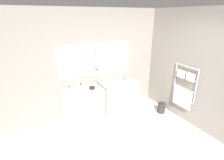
{
  "coord_description": "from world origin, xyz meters",
  "views": [
    {
      "loc": [
        -1.64,
        -1.66,
        2.45
      ],
      "look_at": [
        0.06,
        1.51,
        1.09
      ],
      "focal_mm": 28.0,
      "sensor_mm": 36.0,
      "label": 1
    }
  ],
  "objects_px": {
    "vanity_left": "(83,106)",
    "waste_bin": "(161,108)",
    "flower_vase": "(125,77)",
    "toiletry_bottle": "(70,90)",
    "vanity_right": "(119,97)",
    "amenity_bowl": "(92,88)"
  },
  "relations": [
    {
      "from": "vanity_left",
      "to": "waste_bin",
      "type": "xyz_separation_m",
      "value": [
        1.96,
        -0.54,
        -0.29
      ]
    },
    {
      "from": "vanity_left",
      "to": "flower_vase",
      "type": "relative_size",
      "value": 4.55
    },
    {
      "from": "toiletry_bottle",
      "to": "flower_vase",
      "type": "distance_m",
      "value": 1.49
    },
    {
      "from": "toiletry_bottle",
      "to": "vanity_left",
      "type": "bearing_deg",
      "value": 10.6
    },
    {
      "from": "toiletry_bottle",
      "to": "vanity_right",
      "type": "bearing_deg",
      "value": 2.43
    },
    {
      "from": "vanity_left",
      "to": "amenity_bowl",
      "type": "xyz_separation_m",
      "value": [
        0.22,
        -0.06,
        0.45
      ]
    },
    {
      "from": "amenity_bowl",
      "to": "vanity_right",
      "type": "bearing_deg",
      "value": 4.12
    },
    {
      "from": "vanity_left",
      "to": "toiletry_bottle",
      "type": "height_order",
      "value": "toiletry_bottle"
    },
    {
      "from": "vanity_left",
      "to": "amenity_bowl",
      "type": "bearing_deg",
      "value": -13.77
    },
    {
      "from": "amenity_bowl",
      "to": "flower_vase",
      "type": "relative_size",
      "value": 0.68
    },
    {
      "from": "flower_vase",
      "to": "vanity_right",
      "type": "bearing_deg",
      "value": -158.53
    },
    {
      "from": "vanity_right",
      "to": "waste_bin",
      "type": "distance_m",
      "value": 1.15
    },
    {
      "from": "vanity_left",
      "to": "amenity_bowl",
      "type": "relative_size",
      "value": 6.64
    },
    {
      "from": "vanity_right",
      "to": "toiletry_bottle",
      "type": "distance_m",
      "value": 1.37
    },
    {
      "from": "toiletry_bottle",
      "to": "flower_vase",
      "type": "xyz_separation_m",
      "value": [
        1.48,
        0.13,
        0.0
      ]
    },
    {
      "from": "toiletry_bottle",
      "to": "amenity_bowl",
      "type": "distance_m",
      "value": 0.52
    },
    {
      "from": "vanity_right",
      "to": "waste_bin",
      "type": "bearing_deg",
      "value": -28.98
    },
    {
      "from": "flower_vase",
      "to": "waste_bin",
      "type": "bearing_deg",
      "value": -38.62
    },
    {
      "from": "vanity_right",
      "to": "toiletry_bottle",
      "type": "bearing_deg",
      "value": -177.57
    },
    {
      "from": "flower_vase",
      "to": "waste_bin",
      "type": "relative_size",
      "value": 0.77
    },
    {
      "from": "amenity_bowl",
      "to": "flower_vase",
      "type": "distance_m",
      "value": 0.98
    },
    {
      "from": "vanity_left",
      "to": "flower_vase",
      "type": "distance_m",
      "value": 1.29
    }
  ]
}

